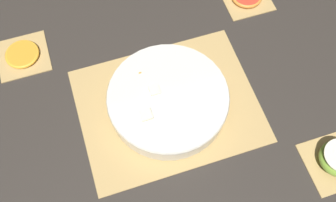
{
  "coord_description": "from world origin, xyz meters",
  "views": [
    {
      "loc": [
        0.14,
        0.42,
        0.91
      ],
      "look_at": [
        0.0,
        0.0,
        0.03
      ],
      "focal_mm": 42.0,
      "sensor_mm": 36.0,
      "label": 1
    }
  ],
  "objects": [
    {
      "name": "ground_plane",
      "position": [
        0.0,
        0.0,
        0.0
      ],
      "size": [
        6.0,
        6.0,
        0.0
      ],
      "primitive_type": "plane",
      "color": "#2D2823"
    },
    {
      "name": "coaster_mat_far_left",
      "position": [
        -0.33,
        0.27,
        0.0
      ],
      "size": [
        0.14,
        0.14,
        0.01
      ],
      "color": "tan",
      "rests_on": "ground_plane"
    },
    {
      "name": "fruit_salad_bowl",
      "position": [
        -0.0,
        0.0,
        0.04
      ],
      "size": [
        0.3,
        0.3,
        0.06
      ],
      "color": "silver",
      "rests_on": "bamboo_mat_center"
    },
    {
      "name": "coaster_mat_near_right",
      "position": [
        0.33,
        -0.27,
        0.0
      ],
      "size": [
        0.14,
        0.14,
        0.01
      ],
      "color": "tan",
      "rests_on": "ground_plane"
    },
    {
      "name": "bamboo_mat_center",
      "position": [
        0.0,
        0.0,
        0.0
      ],
      "size": [
        0.45,
        0.35,
        0.01
      ],
      "color": "tan",
      "rests_on": "ground_plane"
    },
    {
      "name": "orange_slice_whole",
      "position": [
        0.33,
        -0.27,
        0.01
      ],
      "size": [
        0.09,
        0.09,
        0.01
      ],
      "color": "orange",
      "rests_on": "coaster_mat_near_right"
    }
  ]
}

